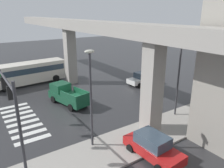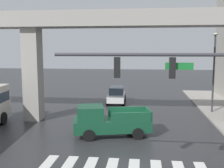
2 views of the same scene
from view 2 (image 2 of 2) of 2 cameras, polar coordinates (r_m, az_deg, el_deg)
ground_plane at (r=18.66m, az=3.49°, el=-10.77°), size 120.00×120.00×0.00m
elevated_overpass at (r=20.93m, az=4.14°, el=11.88°), size 54.43×2.25×8.70m
pickup_truck at (r=18.21m, az=-0.95°, el=-7.97°), size 5.40×3.00×2.08m
sedan_white at (r=29.32m, az=0.96°, el=-2.34°), size 2.08×4.36×1.72m
street_lamp_mid_block at (r=25.67m, az=20.83°, el=4.12°), size 0.44×0.70×7.24m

